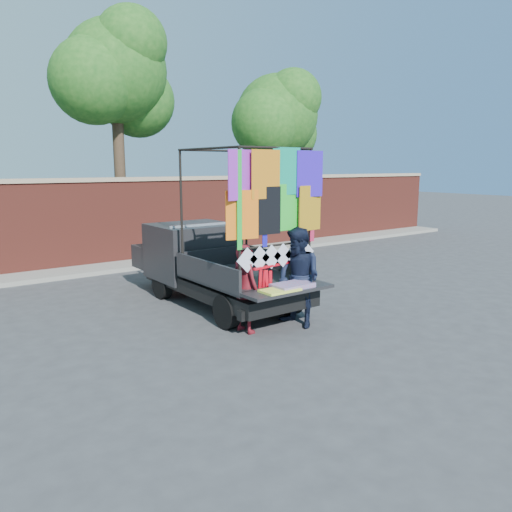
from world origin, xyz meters
TOP-DOWN VIEW (x-y plane):
  - ground at (0.00, 0.00)m, footprint 90.00×90.00m
  - brick_wall at (0.00, 7.00)m, footprint 30.00×0.45m
  - curb at (0.00, 6.30)m, footprint 30.00×1.20m
  - tree_mid at (1.02, 8.12)m, footprint 4.20×3.30m
  - tree_right at (7.52, 8.12)m, footprint 4.20×3.30m
  - pickup_truck at (0.37, 1.90)m, footprint 2.07×5.21m
  - woman at (-0.22, -0.50)m, footprint 0.47×0.63m
  - man at (0.76, -0.82)m, footprint 0.79×0.97m
  - streamer_bundle at (0.17, -0.67)m, footprint 0.93×0.20m

SIDE VIEW (x-z plane):
  - ground at x=0.00m, z-range 0.00..0.00m
  - curb at x=0.00m, z-range 0.00..0.12m
  - woman at x=-0.22m, z-range 0.00..1.60m
  - pickup_truck at x=0.37m, z-range -0.81..2.47m
  - man at x=0.76m, z-range 0.00..1.85m
  - streamer_bundle at x=0.17m, z-range 0.67..1.32m
  - brick_wall at x=0.00m, z-range 0.02..2.63m
  - tree_right at x=7.52m, z-range 1.44..8.06m
  - tree_mid at x=1.02m, z-range 1.83..9.56m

